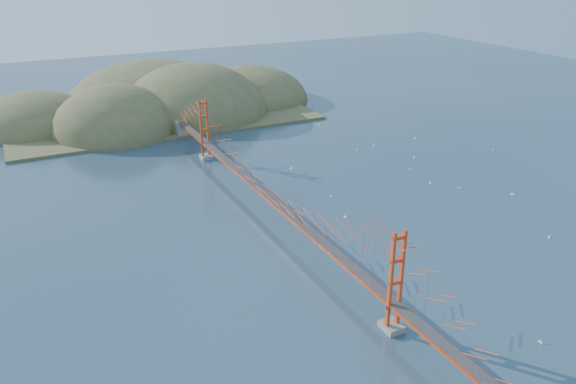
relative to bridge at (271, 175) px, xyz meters
name	(u,v)px	position (x,y,z in m)	size (l,w,h in m)	color
ground	(272,219)	(0.00, -0.18, -7.01)	(320.00, 320.00, 0.00)	#2B4357
bridge	(271,175)	(0.00, 0.00, 0.00)	(2.20, 94.40, 12.00)	gray
far_headlands	(164,111)	(2.21, 68.33, -7.01)	(84.00, 58.00, 25.00)	brown
sailboat_3	(291,169)	(12.12, 17.13, -6.85)	(0.61, 0.49, 0.71)	white
sailboat_7	(374,145)	(33.58, 21.61, -6.85)	(0.64, 0.63, 0.72)	white
sailboat_8	(357,150)	(28.94, 20.72, -6.87)	(0.53, 0.51, 0.60)	white
sailboat_6	(404,241)	(13.27, -15.13, -6.85)	(0.64, 0.64, 0.71)	white
sailboat_14	(410,169)	(31.67, 7.22, -6.87)	(0.59, 0.59, 0.62)	white
sailboat_13	(549,237)	(32.22, -23.22, -6.85)	(0.71, 0.71, 0.75)	white
sailboat_10	(541,341)	(12.36, -38.89, -6.87)	(0.44, 0.53, 0.62)	white
sailboat_1	(460,188)	(33.56, -3.78, -6.86)	(0.64, 0.64, 0.67)	white
sailboat_11	(493,150)	(53.62, 8.41, -6.88)	(0.53, 0.53, 0.55)	white
sailboat_9	(414,157)	(36.30, 11.83, -6.85)	(0.65, 0.65, 0.73)	white
sailboat_4	(430,183)	(30.52, 0.16, -6.87)	(0.47, 0.53, 0.60)	white
sailboat_5	(512,194)	(39.55, -9.73, -6.85)	(0.59, 0.66, 0.75)	white
sailboat_17	(415,139)	(44.03, 21.34, -6.86)	(0.59, 0.51, 0.67)	white
sailboat_15	(319,124)	(31.08, 40.01, -6.86)	(0.54, 0.59, 0.67)	white
sailboat_16	(331,196)	(12.17, 2.81, -6.87)	(0.57, 0.57, 0.60)	white
sailboat_0	(345,216)	(10.20, -4.67, -6.86)	(0.50, 0.60, 0.70)	white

